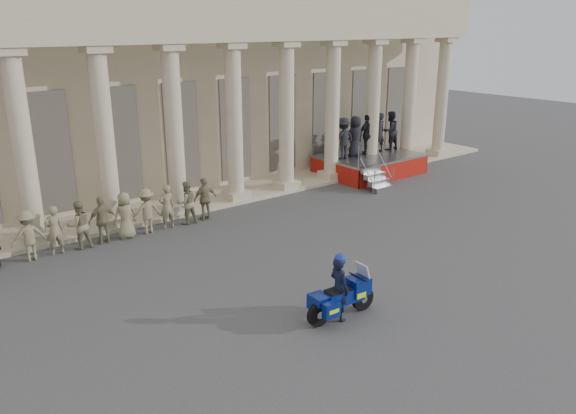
# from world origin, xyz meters

# --- Properties ---
(ground) EXTENTS (90.00, 90.00, 0.00)m
(ground) POSITION_xyz_m (0.00, 0.00, 0.00)
(ground) COLOR #3E3E41
(ground) RESTS_ON ground
(building) EXTENTS (40.00, 12.50, 9.00)m
(building) POSITION_xyz_m (-0.00, 14.74, 4.52)
(building) COLOR #C0B190
(building) RESTS_ON ground
(reviewing_stand) EXTENTS (4.66, 4.37, 2.86)m
(reviewing_stand) POSITION_xyz_m (11.26, 7.87, 1.58)
(reviewing_stand) COLOR gray
(reviewing_stand) RESTS_ON ground
(motorcycle) EXTENTS (2.04, 0.84, 1.31)m
(motorcycle) POSITION_xyz_m (0.74, -1.67, 0.56)
(motorcycle) COLOR black
(motorcycle) RESTS_ON ground
(rider) EXTENTS (0.43, 0.62, 1.74)m
(rider) POSITION_xyz_m (0.62, -1.66, 0.86)
(rider) COLOR black
(rider) RESTS_ON ground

